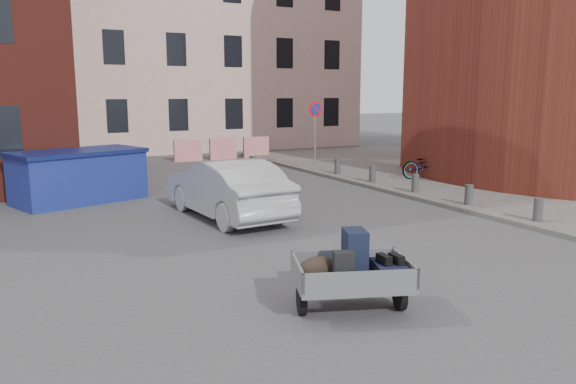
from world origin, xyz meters
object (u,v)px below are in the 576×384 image
dumpster (79,176)px  bicycle (426,165)px  silver_car (227,188)px  trailer (351,271)px

dumpster → bicycle: size_ratio=2.15×
dumpster → bicycle: bearing=-27.7°
dumpster → silver_car: 4.94m
silver_car → dumpster: bearing=-56.9°
silver_car → bicycle: silver_car is taller
dumpster → trailer: bearing=-96.6°
trailer → silver_car: 6.68m
trailer → bicycle: (9.04, 8.81, -0.00)m
trailer → dumpster: size_ratio=0.50×
bicycle → trailer: bearing=146.0°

